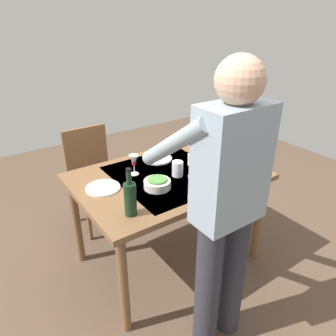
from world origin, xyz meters
TOP-DOWN VIEW (x-y plane):
  - ground_plane at (0.00, 0.00)m, footprint 6.00×6.00m
  - dining_table at (0.00, 0.00)m, footprint 1.33×0.92m
  - chair_near at (0.26, -0.84)m, footprint 0.40×0.40m
  - person_server at (0.15, 0.72)m, footprint 0.42×0.61m
  - wine_bottle at (0.47, 0.29)m, footprint 0.07×0.07m
  - wine_glass_left at (0.20, -0.14)m, footprint 0.07×0.07m
  - wine_glass_right at (0.05, 0.35)m, footprint 0.07×0.07m
  - water_cup_near_left at (-0.24, -0.03)m, footprint 0.07×0.07m
  - water_cup_near_right at (-0.04, 0.06)m, footprint 0.08×0.08m
  - serving_bowl_pasta at (-0.28, 0.20)m, footprint 0.30×0.30m
  - side_bowl_salad at (0.17, 0.12)m, footprint 0.18×0.18m
  - dinner_plate_near at (0.48, -0.07)m, footprint 0.23×0.23m
  - dinner_plate_far at (-0.08, -0.26)m, footprint 0.23×0.23m
  - table_knife at (-0.43, -0.21)m, footprint 0.04×0.20m

SIDE VIEW (x-z plane):
  - ground_plane at x=0.00m, z-range 0.00..0.00m
  - chair_near at x=0.26m, z-range 0.07..0.98m
  - dining_table at x=0.00m, z-range 0.30..1.08m
  - table_knife at x=-0.43m, z-range 0.78..0.78m
  - dinner_plate_near at x=0.48m, z-range 0.78..0.79m
  - dinner_plate_far at x=-0.08m, z-range 0.78..0.79m
  - serving_bowl_pasta at x=-0.28m, z-range 0.78..0.85m
  - side_bowl_salad at x=0.17m, z-range 0.78..0.85m
  - water_cup_near_left at x=-0.24m, z-range 0.78..0.87m
  - water_cup_near_right at x=-0.04m, z-range 0.78..0.89m
  - wine_glass_left at x=0.20m, z-range 0.81..0.96m
  - wine_glass_right at x=0.05m, z-range 0.81..0.96m
  - wine_bottle at x=0.47m, z-range 0.74..1.04m
  - person_server at x=0.15m, z-range 0.12..1.81m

